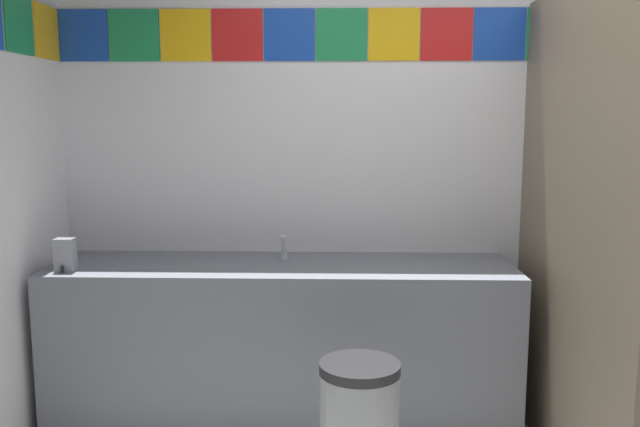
{
  "coord_description": "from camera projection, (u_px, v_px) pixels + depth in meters",
  "views": [
    {
      "loc": [
        -0.56,
        -1.93,
        1.59
      ],
      "look_at": [
        -0.64,
        1.0,
        1.15
      ],
      "focal_mm": 36.89,
      "sensor_mm": 36.0,
      "label": 1
    }
  ],
  "objects": [
    {
      "name": "stall_divider",
      "position": [
        636.0,
        247.0,
        2.56
      ],
      "size": [
        0.92,
        1.45,
        2.16
      ],
      "color": "#726651",
      "rests_on": "ground_plane"
    },
    {
      "name": "soap_dispenser",
      "position": [
        65.0,
        255.0,
        3.14
      ],
      "size": [
        0.09,
        0.09,
        0.16
      ],
      "color": "gray",
      "rests_on": "vanity_counter"
    },
    {
      "name": "faucet_center",
      "position": [
        284.0,
        250.0,
        3.39
      ],
      "size": [
        0.04,
        0.1,
        0.14
      ],
      "color": "silver",
      "rests_on": "vanity_counter"
    },
    {
      "name": "wall_back",
      "position": [
        442.0,
        153.0,
        3.54
      ],
      "size": [
        4.1,
        0.09,
        2.77
      ],
      "color": "silver",
      "rests_on": "ground_plane"
    },
    {
      "name": "vanity_counter",
      "position": [
        283.0,
        344.0,
        3.37
      ],
      "size": [
        2.32,
        0.61,
        0.85
      ],
      "color": "slate",
      "rests_on": "ground_plane"
    }
  ]
}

